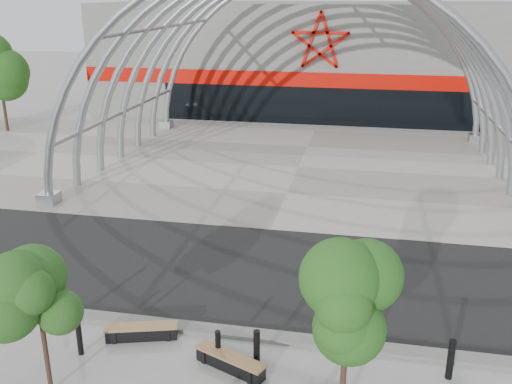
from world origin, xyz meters
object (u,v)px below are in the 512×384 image
object	(u,v)px
street_tree_0	(38,295)
street_tree_1	(348,300)
bench_0	(142,332)
bollard_2	(257,349)
bench_1	(230,363)

from	to	relation	value
street_tree_0	street_tree_1	size ratio (longest dim) A/B	0.88
street_tree_0	bench_0	xyz separation A→B (m)	(1.27, 2.40, -2.31)
street_tree_0	street_tree_1	world-z (taller)	street_tree_1
bollard_2	street_tree_1	bearing A→B (deg)	-30.75
street_tree_1	bench_1	bearing A→B (deg)	159.41
bench_1	bollard_2	world-z (taller)	bollard_2
street_tree_0	bench_1	world-z (taller)	street_tree_0
bench_1	street_tree_0	bearing A→B (deg)	-157.90
street_tree_1	bench_0	world-z (taller)	street_tree_1
street_tree_1	bench_1	size ratio (longest dim) A/B	2.06
street_tree_0	bench_0	bearing A→B (deg)	62.17
street_tree_1	bollard_2	xyz separation A→B (m)	(-2.14, 1.27, -2.33)
street_tree_0	street_tree_1	bearing A→B (deg)	4.70
street_tree_1	bollard_2	bearing A→B (deg)	149.25
bench_0	bollard_2	world-z (taller)	bollard_2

